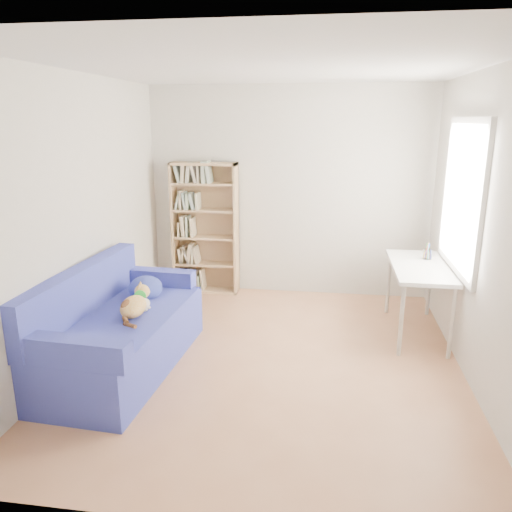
{
  "coord_description": "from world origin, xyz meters",
  "views": [
    {
      "loc": [
        0.5,
        -4.22,
        2.19
      ],
      "look_at": [
        -0.21,
        0.6,
        0.85
      ],
      "focal_mm": 35.0,
      "sensor_mm": 36.0,
      "label": 1
    }
  ],
  "objects_px": {
    "sofa": "(118,331)",
    "desk": "(419,272)",
    "pen_cup": "(428,253)",
    "bookshelf": "(205,234)"
  },
  "relations": [
    {
      "from": "sofa",
      "to": "bookshelf",
      "type": "bearing_deg",
      "value": 86.28
    },
    {
      "from": "sofa",
      "to": "desk",
      "type": "distance_m",
      "value": 3.03
    },
    {
      "from": "desk",
      "to": "sofa",
      "type": "bearing_deg",
      "value": -157.39
    },
    {
      "from": "sofa",
      "to": "desk",
      "type": "relative_size",
      "value": 1.59
    },
    {
      "from": "sofa",
      "to": "desk",
      "type": "bearing_deg",
      "value": 26.31
    },
    {
      "from": "bookshelf",
      "to": "sofa",
      "type": "bearing_deg",
      "value": -97.42
    },
    {
      "from": "sofa",
      "to": "pen_cup",
      "type": "bearing_deg",
      "value": 29.64
    },
    {
      "from": "desk",
      "to": "pen_cup",
      "type": "relative_size",
      "value": 6.84
    },
    {
      "from": "pen_cup",
      "to": "desk",
      "type": "bearing_deg",
      "value": -114.54
    },
    {
      "from": "bookshelf",
      "to": "desk",
      "type": "bearing_deg",
      "value": -21.81
    }
  ]
}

